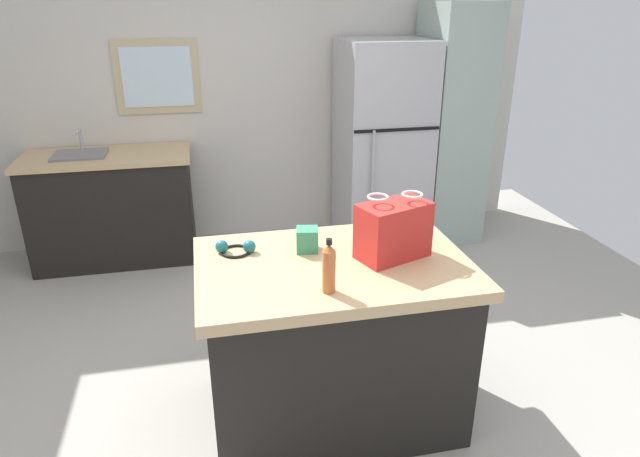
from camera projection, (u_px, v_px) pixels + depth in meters
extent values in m
plane|color=#ADA89E|center=(296.00, 405.00, 3.03)|extent=(6.19, 6.19, 0.00)
cube|color=silver|center=(243.00, 93.00, 4.82)|extent=(5.16, 0.10, 2.59)
cube|color=#CCB78C|center=(157.00, 77.00, 4.57)|extent=(0.68, 0.04, 0.60)
cube|color=white|center=(157.00, 77.00, 4.55)|extent=(0.56, 0.02, 0.48)
cube|color=black|center=(333.00, 346.00, 2.82)|extent=(1.23, 0.80, 0.84)
cube|color=tan|center=(333.00, 267.00, 2.65)|extent=(1.31, 0.88, 0.06)
cube|color=#B7B7BC|center=(382.00, 145.00, 4.82)|extent=(0.73, 0.71, 1.75)
cube|color=black|center=(397.00, 130.00, 4.41)|extent=(0.71, 0.01, 0.02)
cylinder|color=#B7B7BC|center=(372.00, 179.00, 4.50)|extent=(0.02, 0.02, 0.79)
cube|color=#9EB2A8|center=(451.00, 125.00, 4.89)|extent=(0.49, 0.68, 2.04)
cube|color=black|center=(114.00, 210.00, 4.59)|extent=(1.27, 0.60, 0.87)
cube|color=tan|center=(106.00, 157.00, 4.41)|extent=(1.31, 0.64, 0.04)
cube|color=slate|center=(81.00, 162.00, 4.39)|extent=(0.40, 0.32, 0.14)
cylinder|color=#B7B7BC|center=(81.00, 140.00, 4.46)|extent=(0.03, 0.03, 0.18)
cylinder|color=#B7B7BC|center=(78.00, 132.00, 4.36)|extent=(0.02, 0.14, 0.02)
cube|color=red|center=(393.00, 231.00, 2.64)|extent=(0.38, 0.30, 0.27)
torus|color=white|center=(378.00, 197.00, 2.56)|extent=(0.13, 0.13, 0.01)
torus|color=white|center=(412.00, 194.00, 2.59)|extent=(0.13, 0.13, 0.01)
cube|color=#388E66|center=(307.00, 240.00, 2.74)|extent=(0.12, 0.12, 0.12)
cylinder|color=#C66633|center=(329.00, 271.00, 2.34)|extent=(0.06, 0.06, 0.19)
cone|color=#C66633|center=(329.00, 248.00, 2.29)|extent=(0.05, 0.05, 0.03)
cylinder|color=black|center=(329.00, 242.00, 2.28)|extent=(0.03, 0.03, 0.02)
torus|color=black|center=(236.00, 251.00, 2.73)|extent=(0.18, 0.18, 0.01)
sphere|color=#19666B|center=(249.00, 247.00, 2.72)|extent=(0.06, 0.06, 0.06)
sphere|color=#19666B|center=(222.00, 247.00, 2.72)|extent=(0.06, 0.06, 0.06)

